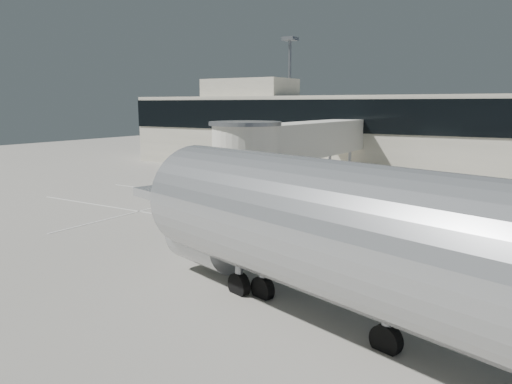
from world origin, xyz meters
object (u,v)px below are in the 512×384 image
suitcase_cart (337,227)px  minivan (458,193)px  box_cart_near (278,235)px  ground_worker (226,234)px  baggage_tug (350,226)px  belt_loader (251,164)px  box_cart_far (197,221)px  aircraft (390,246)px

suitcase_cart → minivan: 12.10m
box_cart_near → ground_worker: 2.98m
minivan → suitcase_cart: bearing=-102.3°
baggage_tug → box_cart_near: (-2.43, -3.67, -0.02)m
suitcase_cart → minivan: size_ratio=0.77×
suitcase_cart → ground_worker: size_ratio=1.90×
baggage_tug → belt_loader: (-19.80, 20.42, 0.08)m
ground_worker → belt_loader: size_ratio=0.54×
suitcase_cart → minivan: bearing=65.8°
baggage_tug → ground_worker: bearing=-109.6°
box_cart_far → minivan: (11.50, 14.30, 0.54)m
ground_worker → minivan: (7.29, 17.26, 0.07)m
baggage_tug → minivan: 11.54m
baggage_tug → box_cart_far: (-8.06, -3.29, -0.07)m
box_cart_far → minivan: size_ratio=0.71×
aircraft → suitcase_cart: bearing=136.4°
box_cart_far → minivan: 18.36m
minivan → aircraft: size_ratio=0.22×
minivan → aircraft: aircraft is taller
baggage_tug → aircraft: 13.16m
box_cart_far → aircraft: 16.31m
box_cart_far → ground_worker: bearing=-35.5°
suitcase_cart → minivan: (4.09, 11.38, 0.52)m
suitcase_cart → aircraft: 13.16m
box_cart_far → suitcase_cart: bearing=21.1°
baggage_tug → belt_loader: size_ratio=0.73×
belt_loader → aircraft: (25.54, -31.97, 2.52)m
ground_worker → aircraft: aircraft is taller
box_cart_near → minivan: bearing=45.6°
box_cart_near → belt_loader: belt_loader is taller
suitcase_cart → minivan: minivan is taller
box_cart_far → belt_loader: size_ratio=0.94×
box_cart_far → aircraft: (13.81, -8.26, 2.68)m
box_cart_near → aircraft: bearing=-66.6°
ground_worker → belt_loader: 31.07m
ground_worker → aircraft: bearing=-55.3°
box_cart_far → ground_worker: ground_worker is taller
suitcase_cart → aircraft: bearing=-64.7°
box_cart_near → ground_worker: (-1.42, -2.58, 0.42)m
ground_worker → suitcase_cart: bearing=35.0°
minivan → belt_loader: (-23.23, 9.41, -0.38)m
baggage_tug → belt_loader: belt_loader is taller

